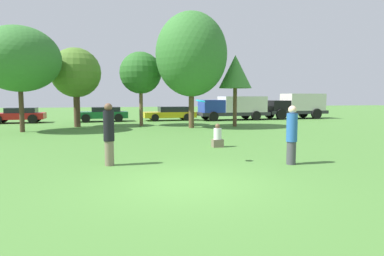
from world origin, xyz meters
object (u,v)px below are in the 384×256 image
at_px(bystander_sitting, 218,138).
at_px(tree_2, 141,73).
at_px(person_catcher, 292,134).
at_px(delivery_truck_blue, 234,107).
at_px(parked_car_green, 103,114).
at_px(frisbee, 201,101).
at_px(tree_0, 19,59).
at_px(person_thrower, 109,134).
at_px(tree_1, 76,73).
at_px(delivery_truck_black, 296,105).
at_px(tree_3, 191,55).
at_px(parked_car_yellow, 170,113).
at_px(tree_4, 235,72).
at_px(parked_car_red, 19,115).

bearing_deg(bystander_sitting, tree_2, 101.36).
xyz_separation_m(person_catcher, delivery_truck_blue, (5.24, 19.05, 0.24)).
height_order(tree_2, parked_car_green, tree_2).
bearing_deg(frisbee, person_catcher, -16.27).
xyz_separation_m(frisbee, tree_0, (-7.81, 11.47, 2.29)).
xyz_separation_m(person_thrower, frisbee, (2.77, -0.35, 0.99)).
xyz_separation_m(person_thrower, tree_1, (-2.21, 13.92, 2.71)).
bearing_deg(person_thrower, tree_0, 126.12).
bearing_deg(delivery_truck_black, parked_car_green, -3.07).
distance_m(tree_0, tree_2, 7.65).
relative_size(person_catcher, tree_3, 0.24).
distance_m(tree_2, tree_3, 4.04).
height_order(parked_car_yellow, delivery_truck_blue, delivery_truck_blue).
bearing_deg(delivery_truck_black, tree_2, 15.10).
relative_size(tree_4, parked_car_green, 1.18).
relative_size(tree_0, tree_2, 1.18).
height_order(tree_3, delivery_truck_blue, tree_3).
xyz_separation_m(person_catcher, tree_3, (-0.18, 12.53, 3.90)).
distance_m(parked_car_green, parked_car_yellow, 5.70).
bearing_deg(person_catcher, tree_1, -51.24).
bearing_deg(tree_2, tree_0, -160.26).
bearing_deg(parked_car_green, delivery_truck_blue, 174.63).
distance_m(tree_1, parked_car_yellow, 9.24).
xyz_separation_m(tree_1, tree_2, (4.36, -0.22, 0.06)).
distance_m(frisbee, tree_4, 13.46).
height_order(parked_car_green, delivery_truck_black, delivery_truck_black).
height_order(frisbee, tree_1, tree_1).
distance_m(person_catcher, tree_3, 13.12).
bearing_deg(tree_0, parked_car_yellow, 36.55).
relative_size(tree_2, parked_car_green, 1.25).
height_order(tree_0, delivery_truck_blue, tree_0).
xyz_separation_m(tree_0, tree_1, (2.83, 2.80, -0.56)).
distance_m(tree_3, delivery_truck_black, 14.12).
height_order(tree_2, parked_car_yellow, tree_2).
xyz_separation_m(person_catcher, frisbee, (-2.69, 0.79, 1.03)).
bearing_deg(tree_1, parked_car_yellow, 32.83).
height_order(parked_car_yellow, delivery_truck_black, delivery_truck_black).
bearing_deg(tree_2, delivery_truck_black, 16.81).
bearing_deg(tree_4, tree_0, -177.48).
relative_size(tree_0, delivery_truck_black, 1.04).
relative_size(person_thrower, tree_0, 0.31).
distance_m(bystander_sitting, parked_car_red, 19.44).
relative_size(tree_2, parked_car_red, 1.29).
bearing_deg(tree_4, frisbee, -115.31).
height_order(tree_0, delivery_truck_black, tree_0).
distance_m(parked_car_red, parked_car_yellow, 12.15).
relative_size(tree_1, tree_3, 0.71).
xyz_separation_m(person_thrower, tree_0, (-5.04, 11.12, 3.27)).
distance_m(person_catcher, delivery_truck_black, 22.59).
relative_size(tree_3, parked_car_yellow, 1.67).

